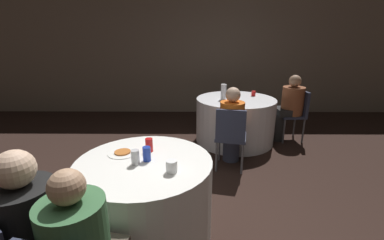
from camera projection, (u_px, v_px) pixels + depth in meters
wall_back at (184, 53)px, 5.92m from camera, size 16.00×0.06×2.80m
table_near at (146, 200)px, 2.24m from camera, size 1.14×1.14×0.76m
table_far at (235, 120)px, 4.42m from camera, size 1.33×1.33×0.76m
chair_far_east at (296, 110)px, 4.44m from camera, size 0.43×0.43×0.88m
chair_far_south at (231, 133)px, 3.37m from camera, size 0.47×0.48×0.88m
person_floral_shirt at (288, 107)px, 4.41m from camera, size 0.52×0.38×1.15m
person_orange_shirt at (232, 126)px, 3.52m from camera, size 0.37×0.50×1.13m
person_black_shirt at (43, 234)px, 1.54m from camera, size 0.47×0.49×1.18m
pizza_plate_near at (123, 153)px, 2.26m from camera, size 0.26×0.26×0.02m
soda_can_red at (149, 145)px, 2.28m from camera, size 0.07×0.07×0.12m
soda_can_blue at (147, 154)px, 2.11m from camera, size 0.07×0.07×0.12m
soda_can_silver at (135, 157)px, 2.05m from camera, size 0.07×0.07×0.12m
cup_near at (172, 166)px, 1.93m from camera, size 0.09×0.09×0.10m
bottle_far at (223, 92)px, 4.21m from camera, size 0.09×0.09×0.26m
cup_far at (253, 93)px, 4.50m from camera, size 0.07×0.07×0.09m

